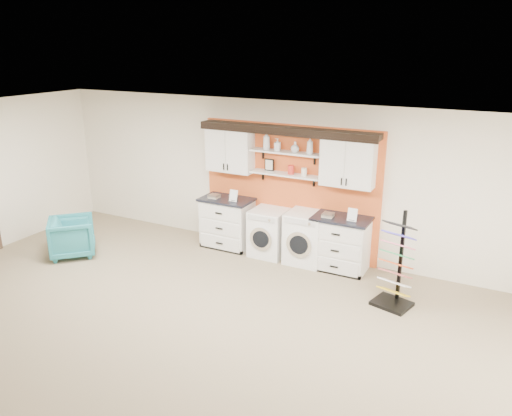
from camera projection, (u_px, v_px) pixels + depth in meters
The scene contains 22 objects.
floor at pixel (158, 363), 6.16m from camera, with size 10.00×10.00×0.00m, color #847559.
ceiling at pixel (142, 138), 5.27m from camera, with size 10.00×10.00×0.00m, color white.
wall_back at pixel (290, 179), 9.09m from camera, with size 10.00×10.00×0.00m, color silver.
accent_panel at pixel (289, 190), 9.12m from camera, with size 3.40×0.07×2.40m, color #D45724.
upper_cabinet_left at pixel (230, 149), 9.25m from camera, with size 0.90×0.35×0.84m.
upper_cabinet_right at pixel (348, 162), 8.27m from camera, with size 0.90×0.35×0.84m.
shelf_lower at pixel (286, 174), 8.88m from camera, with size 1.32×0.28×0.03m, color white.
shelf_upper at pixel (286, 152), 8.75m from camera, with size 1.32×0.28×0.03m, color white.
crown_molding at pixel (287, 130), 8.64m from camera, with size 3.30×0.41×0.13m.
picture_frame at pixel (269, 165), 9.03m from camera, with size 0.18×0.02×0.22m.
canister_red at pixel (291, 170), 8.81m from camera, with size 0.11×0.11×0.16m, color red.
canister_cream at pixel (304, 172), 8.70m from camera, with size 0.10×0.10×0.14m, color silver.
base_cabinet_left at pixel (227, 222), 9.57m from camera, with size 0.99×0.66×0.97m.
base_cabinet_right at pixel (341, 243), 8.59m from camera, with size 0.97×0.66×0.95m.
washer at pixel (269, 232), 9.19m from camera, with size 0.62×0.71×0.87m.
dryer at pixel (306, 237), 8.86m from camera, with size 0.67×0.71×0.93m.
sample_rack at pixel (395, 275), 7.38m from camera, with size 0.63×0.57×1.47m.
armchair at pixel (72, 237), 9.20m from camera, with size 0.76×0.79×0.72m, color teal.
soap_bottle_a at pixel (267, 140), 8.86m from camera, with size 0.13×0.13×0.33m, color silver.
soap_bottle_b at pixel (278, 145), 8.79m from camera, with size 0.10×0.10×0.22m, color silver.
soap_bottle_c at pixel (295, 147), 8.65m from camera, with size 0.15×0.15×0.19m, color silver.
soap_bottle_d at pixel (310, 145), 8.51m from camera, with size 0.11×0.11×0.30m, color silver.
Camera 1 is at (3.46, -4.11, 3.77)m, focal length 35.00 mm.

